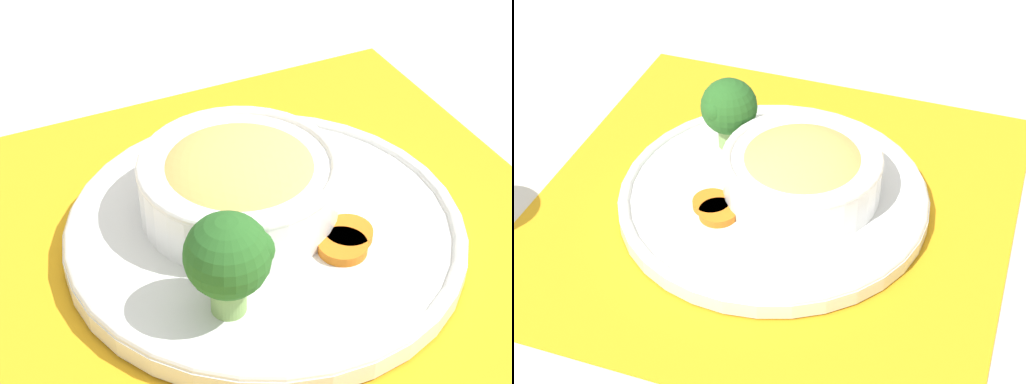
% 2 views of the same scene
% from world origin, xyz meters
% --- Properties ---
extents(ground_plane, '(4.00, 4.00, 0.00)m').
position_xyz_m(ground_plane, '(0.00, 0.00, 0.00)').
color(ground_plane, beige).
extents(placemat, '(0.51, 0.50, 0.00)m').
position_xyz_m(placemat, '(0.00, 0.00, 0.00)').
color(placemat, orange).
rests_on(placemat, ground_plane).
extents(plate, '(0.32, 0.32, 0.02)m').
position_xyz_m(plate, '(0.00, 0.00, 0.02)').
color(plate, white).
rests_on(plate, placemat).
extents(bowl, '(0.16, 0.16, 0.06)m').
position_xyz_m(bowl, '(0.01, -0.03, 0.05)').
color(bowl, white).
rests_on(bowl, plate).
extents(broccoli_floret, '(0.06, 0.06, 0.08)m').
position_xyz_m(broccoli_floret, '(0.06, 0.07, 0.07)').
color(broccoli_floret, '#84AD5B').
rests_on(broccoli_floret, plate).
extents(carrot_slice_near, '(0.04, 0.04, 0.01)m').
position_xyz_m(carrot_slice_near, '(-0.04, 0.05, 0.02)').
color(carrot_slice_near, orange).
rests_on(carrot_slice_near, plate).
extents(carrot_slice_middle, '(0.04, 0.04, 0.01)m').
position_xyz_m(carrot_slice_middle, '(-0.05, 0.04, 0.02)').
color(carrot_slice_middle, orange).
rests_on(carrot_slice_middle, plate).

